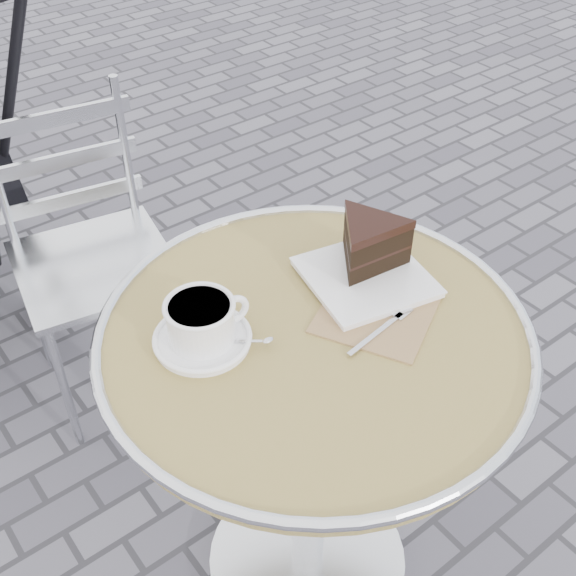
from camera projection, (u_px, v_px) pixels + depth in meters
ground at (307, 562)px, 1.65m from camera, size 80.00×80.00×0.00m
cafe_table at (312, 398)px, 1.28m from camera, size 0.72×0.72×0.74m
cappuccino_set at (202, 325)px, 1.13m from camera, size 0.16×0.16×0.08m
cake_plate_set at (369, 251)px, 1.25m from camera, size 0.30×0.33×0.11m
bistro_chair at (79, 219)px, 1.79m from camera, size 0.43×0.43×0.83m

